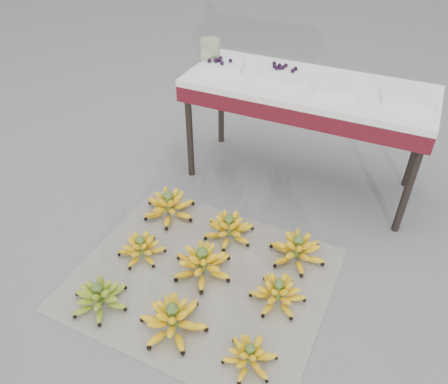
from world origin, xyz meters
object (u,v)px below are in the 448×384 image
at_px(bunch_front_center, 173,319).
at_px(bunch_mid_right, 278,293).
at_px(bunch_front_left, 100,297).
at_px(bunch_mid_left, 142,248).
at_px(bunch_back_center, 229,228).
at_px(tray_right, 336,88).
at_px(bunch_back_right, 297,250).
at_px(newspaper_mat, 202,278).
at_px(tray_far_left, 222,65).
at_px(bunch_front_right, 250,356).
at_px(bunch_mid_center, 203,263).
at_px(tray_far_right, 406,97).
at_px(tray_left, 282,72).
at_px(glass_jar, 210,52).
at_px(bunch_back_left, 169,206).
at_px(vendor_table, 307,96).

relative_size(bunch_front_center, bunch_mid_right, 1.16).
distance_m(bunch_front_left, bunch_front_center, 0.38).
relative_size(bunch_mid_left, bunch_back_center, 0.87).
bearing_deg(tray_right, bunch_back_right, -85.96).
xyz_separation_m(newspaper_mat, tray_far_left, (-0.36, 1.02, 0.70)).
height_order(bunch_front_right, bunch_back_right, bunch_back_right).
height_order(bunch_mid_left, bunch_mid_center, bunch_mid_center).
distance_m(tray_far_left, tray_far_right, 1.07).
relative_size(newspaper_mat, tray_far_left, 4.36).
xyz_separation_m(bunch_front_right, bunch_mid_center, (-0.41, 0.37, 0.02)).
bearing_deg(bunch_front_right, tray_far_right, 73.87).
bearing_deg(bunch_front_right, tray_left, 102.29).
bearing_deg(tray_right, glass_jar, 176.44).
xyz_separation_m(newspaper_mat, glass_jar, (-0.45, 1.04, 0.76)).
distance_m(bunch_mid_right, bunch_back_center, 0.50).
xyz_separation_m(newspaper_mat, bunch_front_right, (0.40, -0.33, 0.05)).
relative_size(bunch_front_center, bunch_back_right, 1.02).
xyz_separation_m(bunch_mid_left, tray_left, (0.38, 1.05, 0.65)).
xyz_separation_m(bunch_front_center, tray_far_right, (0.69, 1.34, 0.63)).
distance_m(bunch_mid_left, bunch_back_center, 0.49).
relative_size(bunch_mid_right, tray_far_left, 1.07).
bearing_deg(tray_far_right, bunch_mid_right, -107.61).
height_order(bunch_back_left, bunch_back_center, bunch_back_left).
bearing_deg(tray_far_right, bunch_front_right, -103.13).
bearing_deg(tray_far_left, vendor_table, 0.97).
xyz_separation_m(bunch_front_center, bunch_front_right, (0.38, -0.01, -0.02)).
xyz_separation_m(vendor_table, tray_far_right, (0.53, -0.01, 0.10)).
relative_size(bunch_mid_center, tray_far_left, 1.38).
height_order(bunch_front_right, bunch_mid_center, bunch_mid_center).
distance_m(bunch_front_right, bunch_mid_right, 0.36).
distance_m(tray_right, tray_far_right, 0.36).
distance_m(bunch_front_left, tray_far_right, 1.85).
distance_m(bunch_mid_center, bunch_back_center, 0.30).
distance_m(bunch_front_center, bunch_mid_right, 0.51).
distance_m(bunch_front_left, tray_right, 1.65).
distance_m(bunch_mid_center, tray_far_left, 1.22).
distance_m(newspaper_mat, bunch_front_right, 0.52).
height_order(newspaper_mat, tray_far_left, tray_far_left).
distance_m(bunch_mid_left, tray_right, 1.37).
xyz_separation_m(bunch_front_left, vendor_table, (0.55, 1.38, 0.54)).
height_order(bunch_back_right, tray_left, tray_left).
xyz_separation_m(bunch_mid_center, glass_jar, (-0.43, 1.00, 0.69)).
height_order(bunch_mid_left, bunch_back_center, bunch_back_center).
bearing_deg(bunch_front_left, bunch_back_left, 112.33).
height_order(bunch_mid_right, bunch_back_right, bunch_back_right).
distance_m(tray_far_left, glass_jar, 0.11).
xyz_separation_m(bunch_front_right, tray_right, (-0.05, 1.32, 0.65)).
bearing_deg(bunch_back_right, bunch_front_center, -108.07).
distance_m(bunch_back_center, tray_right, 0.97).
height_order(newspaper_mat, bunch_mid_right, bunch_mid_right).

